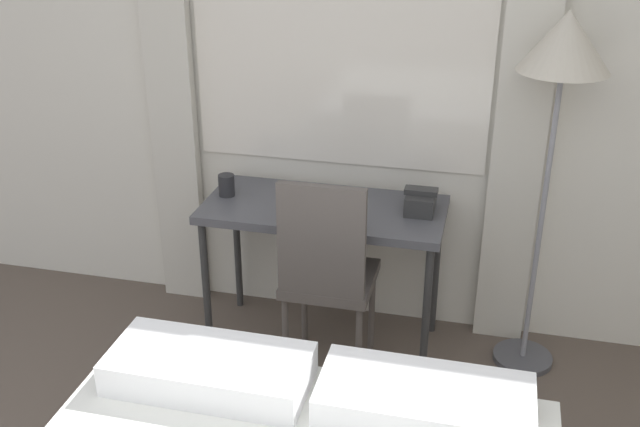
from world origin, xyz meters
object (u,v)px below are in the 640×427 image
(desk_chair, at_px, (327,269))
(telephone, at_px, (421,201))
(desk, at_px, (324,219))
(mug, at_px, (226,185))
(book, at_px, (315,205))
(standing_lamp, at_px, (562,68))

(desk_chair, distance_m, telephone, 0.53)
(desk, distance_m, desk_chair, 0.29)
(mug, bearing_deg, book, -4.97)
(desk, bearing_deg, telephone, 6.02)
(desk, height_order, book, book)
(desk, height_order, desk_chair, desk_chair)
(standing_lamp, relative_size, book, 6.30)
(telephone, relative_size, mug, 1.76)
(book, bearing_deg, standing_lamp, 5.22)
(telephone, xyz_separation_m, book, (-0.48, -0.08, -0.04))
(telephone, xyz_separation_m, mug, (-0.92, -0.04, 0.00))
(telephone, distance_m, book, 0.49)
(standing_lamp, bearing_deg, book, -174.78)
(telephone, distance_m, mug, 0.93)
(desk, xyz_separation_m, standing_lamp, (0.98, 0.06, 0.76))
(mug, bearing_deg, desk_chair, -25.71)
(standing_lamp, distance_m, telephone, 0.84)
(desk_chair, height_order, standing_lamp, standing_lamp)
(desk_chair, bearing_deg, desk, 106.04)
(desk, xyz_separation_m, mug, (-0.48, 0.01, 0.12))
(desk_chair, xyz_separation_m, telephone, (0.37, 0.30, 0.24))
(desk, height_order, mug, mug)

